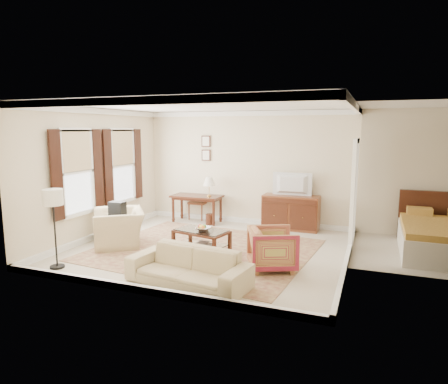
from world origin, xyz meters
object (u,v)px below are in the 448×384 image
Objects in this scene: writing_desk at (197,200)px; sofa at (188,261)px; club_armchair at (119,222)px; striped_armchair at (272,247)px; sideboard at (291,212)px; coffee_table at (201,235)px; tv at (292,177)px.

writing_desk is 0.66× the size of sofa.
writing_desk is at bearing 121.47° from sofa.
club_armchair is (-0.67, -2.50, -0.10)m from writing_desk.
striped_armchair reaches higher than sofa.
sideboard is 0.69× the size of sofa.
sofa is (2.35, -1.48, -0.12)m from club_armchair.
sideboard is 4.19m from sofa.
coffee_table is 1.75m from sofa.
sofa is (1.68, -3.98, -0.22)m from writing_desk.
sofa is at bearing 113.58° from striped_armchair.
coffee_table is at bearing 61.72° from tv.
writing_desk is at bearing 20.07° from striped_armchair.
tv is at bearing 61.72° from coffee_table.
club_armchair is (-3.14, -2.64, 0.08)m from sideboard.
coffee_table is at bearing -118.08° from sideboard.
tv is 0.46× the size of sofa.
sideboard reaches higher than sofa.
striped_armchair is (0.28, -2.92, -0.89)m from tv.
club_armchair reaches higher than sofa.
club_armchair is (-3.14, -2.62, -0.79)m from tv.
coffee_table is at bearing 57.84° from club_armchair.
striped_armchair is at bearing -45.62° from writing_desk.
sideboard is at bearing -90.00° from tv.
tv is at bearing 2.68° from writing_desk.
sideboard is 1.18× the size of coffee_table.
sideboard is at bearing -18.94° from striped_armchair.
sideboard is at bearing 3.14° from writing_desk.
tv is 0.79× the size of club_armchair.
coffee_table is 0.59× the size of sofa.
sideboard is at bearing 91.97° from club_armchair.
coffee_table is (-1.31, -2.45, -0.08)m from sideboard.
club_armchair is at bearing 39.79° from tv.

